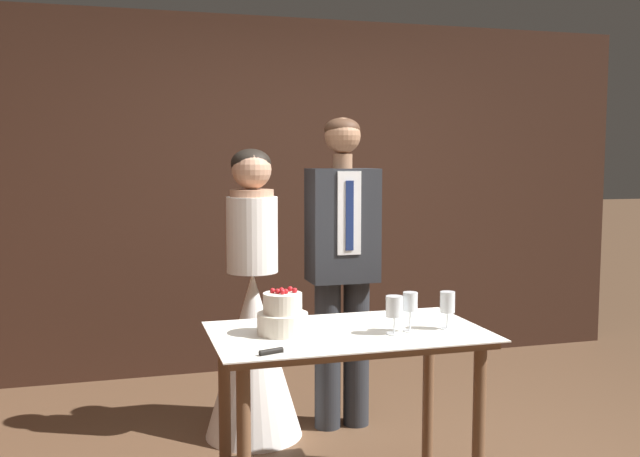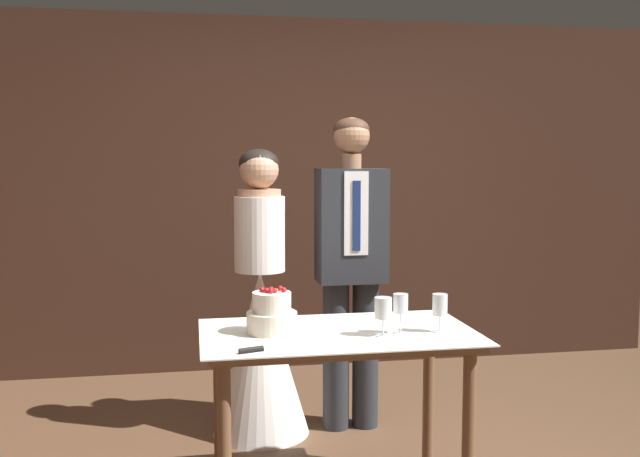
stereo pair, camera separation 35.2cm
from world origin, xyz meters
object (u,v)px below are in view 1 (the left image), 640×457
(cake_knife, at_px, (285,350))
(wine_glass_near, at_px, (394,308))
(cake_table, at_px, (348,356))
(wine_glass_middle, at_px, (410,303))
(groom, at_px, (342,258))
(tiered_cake, at_px, (283,316))
(wine_glass_far, at_px, (447,303))
(bride, at_px, (253,331))

(cake_knife, relative_size, wine_glass_near, 2.22)
(cake_table, xyz_separation_m, wine_glass_middle, (0.26, -0.09, 0.24))
(cake_table, distance_m, groom, 0.98)
(tiered_cake, height_order, groom, groom)
(wine_glass_middle, bearing_deg, cake_knife, -163.93)
(tiered_cake, distance_m, wine_glass_near, 0.48)
(cake_table, bearing_deg, groom, 73.87)
(cake_knife, bearing_deg, wine_glass_far, -5.27)
(tiered_cake, bearing_deg, cake_knife, -100.67)
(wine_glass_far, bearing_deg, bride, 125.16)
(cake_table, height_order, groom, groom)
(wine_glass_near, bearing_deg, tiered_cake, 163.48)
(tiered_cake, height_order, wine_glass_far, tiered_cake)
(cake_knife, distance_m, wine_glass_far, 0.80)
(cake_knife, relative_size, wine_glass_middle, 2.13)
(wine_glass_near, bearing_deg, cake_table, 146.92)
(wine_glass_far, xyz_separation_m, groom, (-0.18, 0.98, 0.08))
(tiered_cake, xyz_separation_m, groom, (0.55, 0.87, 0.11))
(tiered_cake, bearing_deg, bride, 88.06)
(cake_knife, bearing_deg, tiered_cake, 61.84)
(cake_knife, relative_size, wine_glass_far, 2.20)
(wine_glass_middle, bearing_deg, wine_glass_near, -162.05)
(tiered_cake, xyz_separation_m, bride, (0.03, 0.87, -0.28))
(groom, bearing_deg, cake_knife, -117.49)
(wine_glass_near, height_order, groom, groom)
(wine_glass_near, xyz_separation_m, bride, (-0.43, 1.01, -0.31))
(cake_table, xyz_separation_m, cake_knife, (-0.34, -0.26, 0.12))
(wine_glass_far, height_order, groom, groom)
(bride, bearing_deg, wine_glass_near, -66.78)
(tiered_cake, bearing_deg, wine_glass_near, -16.52)
(tiered_cake, distance_m, wine_glass_middle, 0.56)
(cake_knife, relative_size, bride, 0.23)
(wine_glass_near, bearing_deg, bride, 113.22)
(cake_knife, bearing_deg, groom, 45.02)
(tiered_cake, xyz_separation_m, cake_knife, (-0.05, -0.28, -0.07))
(tiered_cake, xyz_separation_m, wine_glass_near, (0.46, -0.14, 0.04))
(tiered_cake, relative_size, bride, 0.14)
(tiered_cake, relative_size, groom, 0.12)
(wine_glass_middle, height_order, bride, bride)
(cake_table, distance_m, wine_glass_middle, 0.36)
(wine_glass_middle, xyz_separation_m, groom, (-0.00, 0.98, 0.07))
(wine_glass_far, bearing_deg, tiered_cake, 171.03)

